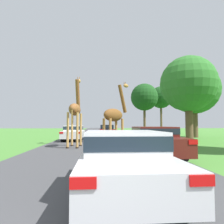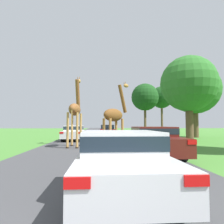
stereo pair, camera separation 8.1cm
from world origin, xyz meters
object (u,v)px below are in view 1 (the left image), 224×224
(giraffe_near_road, at_px, (114,116))
(tree_left_edge, at_px, (194,89))
(car_far_ahead, at_px, (154,140))
(car_lead_maroon, at_px, (123,159))
(car_queue_left, at_px, (74,132))
(tree_right_cluster, at_px, (188,84))
(tree_mid_field, at_px, (161,98))
(giraffe_companion, at_px, (75,110))
(car_queue_right, at_px, (107,130))
(tree_centre_back, at_px, (144,97))

(giraffe_near_road, height_order, tree_left_edge, tree_left_edge)
(car_far_ahead, bearing_deg, car_lead_maroon, -113.11)
(car_queue_left, xyz_separation_m, tree_left_edge, (13.31, 3.31, 4.79))
(tree_right_cluster, relative_size, tree_mid_field, 0.88)
(giraffe_companion, bearing_deg, car_lead_maroon, -73.10)
(giraffe_companion, height_order, car_lead_maroon, giraffe_companion)
(giraffe_companion, bearing_deg, tree_mid_field, 63.42)
(car_lead_maroon, distance_m, tree_left_edge, 21.19)
(car_queue_right, xyz_separation_m, tree_left_edge, (9.87, -4.80, 4.77))
(car_far_ahead, bearing_deg, tree_mid_field, 71.14)
(car_lead_maroon, relative_size, tree_left_edge, 0.47)
(tree_centre_back, bearing_deg, giraffe_near_road, -110.61)
(giraffe_companion, xyz_separation_m, car_queue_left, (-0.71, 5.43, -1.69))
(giraffe_near_road, bearing_deg, car_far_ahead, -29.38)
(car_lead_maroon, bearing_deg, tree_right_cluster, 59.04)
(car_lead_maroon, xyz_separation_m, car_far_ahead, (2.06, 4.82, 0.01))
(car_queue_right, bearing_deg, tree_centre_back, 34.56)
(car_lead_maroon, xyz_separation_m, tree_centre_back, (6.91, 26.79, 5.09))
(car_lead_maroon, height_order, car_queue_right, car_queue_right)
(giraffe_companion, distance_m, car_queue_left, 5.73)
(car_queue_left, bearing_deg, giraffe_companion, -82.51)
(car_queue_left, distance_m, tree_right_cluster, 11.01)
(giraffe_near_road, height_order, giraffe_companion, giraffe_companion)
(giraffe_companion, bearing_deg, tree_right_cluster, 22.18)
(car_lead_maroon, xyz_separation_m, tree_right_cluster, (7.17, 11.95, 4.17))
(car_queue_left, height_order, tree_centre_back, tree_centre_back)
(giraffe_near_road, xyz_separation_m, car_queue_left, (-3.43, 4.13, -1.37))
(giraffe_near_road, bearing_deg, tree_left_edge, 83.67)
(tree_left_edge, bearing_deg, tree_right_cluster, -120.65)
(tree_left_edge, relative_size, tree_mid_field, 1.01)
(car_lead_maroon, bearing_deg, car_far_ahead, 66.89)
(tree_mid_field, bearing_deg, car_queue_left, -130.08)
(car_queue_left, distance_m, tree_left_edge, 14.53)
(giraffe_near_road, relative_size, giraffe_companion, 0.98)
(tree_mid_field, bearing_deg, tree_centre_back, -136.36)
(giraffe_companion, xyz_separation_m, tree_right_cluster, (9.19, 2.97, 2.46))
(giraffe_companion, bearing_deg, tree_centre_back, 67.61)
(tree_centre_back, bearing_deg, car_lead_maroon, -104.47)
(car_lead_maroon, distance_m, car_far_ahead, 5.24)
(giraffe_near_road, distance_m, car_queue_left, 5.54)
(car_queue_left, distance_m, tree_centre_back, 16.49)
(tree_centre_back, bearing_deg, car_queue_right, -145.44)
(giraffe_near_road, bearing_deg, tree_mid_field, 110.10)
(car_queue_left, distance_m, tree_mid_field, 21.80)
(giraffe_companion, distance_m, tree_left_edge, 15.64)
(car_lead_maroon, distance_m, tree_right_cluster, 14.55)
(giraffe_companion, distance_m, tree_mid_field, 25.40)
(giraffe_companion, relative_size, tree_mid_field, 0.60)
(tree_right_cluster, bearing_deg, tree_mid_field, 78.83)
(car_far_ahead, distance_m, tree_mid_field, 27.75)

